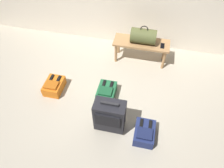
# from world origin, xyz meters

# --- Properties ---
(ground_plane) EXTENTS (6.60, 6.60, 0.00)m
(ground_plane) POSITION_xyz_m (0.00, 0.00, 0.00)
(ground_plane) COLOR #B2A893
(bench) EXTENTS (1.00, 0.36, 0.43)m
(bench) POSITION_xyz_m (0.40, 1.07, 0.36)
(bench) COLOR #A87A4C
(bench) RESTS_ON ground
(duffel_bag_olive) EXTENTS (0.44, 0.26, 0.34)m
(duffel_bag_olive) POSITION_xyz_m (0.42, 1.07, 0.56)
(duffel_bag_olive) COLOR #51562D
(duffel_bag_olive) RESTS_ON bench
(cell_phone) EXTENTS (0.07, 0.14, 0.01)m
(cell_phone) POSITION_xyz_m (0.77, 1.04, 0.43)
(cell_phone) COLOR black
(cell_phone) RESTS_ON bench
(suitcase_upright_charcoal) EXTENTS (0.42, 0.25, 0.60)m
(suitcase_upright_charcoal) POSITION_xyz_m (0.17, -0.49, 0.31)
(suitcase_upright_charcoal) COLOR black
(suitcase_upright_charcoal) RESTS_ON ground
(backpack_orange) EXTENTS (0.28, 0.38, 0.21)m
(backpack_orange) POSITION_xyz_m (-0.90, 0.02, 0.09)
(backpack_orange) COLOR orange
(backpack_orange) RESTS_ON ground
(backpack_navy) EXTENTS (0.28, 0.38, 0.21)m
(backpack_navy) POSITION_xyz_m (0.68, -0.52, 0.09)
(backpack_navy) COLOR navy
(backpack_navy) RESTS_ON ground
(backpack_green) EXTENTS (0.28, 0.38, 0.21)m
(backpack_green) POSITION_xyz_m (-0.02, 0.08, 0.09)
(backpack_green) COLOR #1E6038
(backpack_green) RESTS_ON ground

